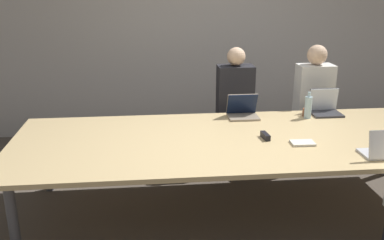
# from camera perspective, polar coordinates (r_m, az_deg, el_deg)

# --- Properties ---
(ground_plane) EXTENTS (24.00, 24.00, 0.00)m
(ground_plane) POSITION_cam_1_polar(r_m,az_deg,el_deg) (4.18, 5.57, -11.74)
(ground_plane) COLOR brown
(curtain_wall) EXTENTS (12.00, 0.06, 2.80)m
(curtain_wall) POSITION_cam_1_polar(r_m,az_deg,el_deg) (5.92, 1.62, 11.60)
(curtain_wall) COLOR #BCB7B2
(curtain_wall) RESTS_ON ground_plane
(conference_table) EXTENTS (4.01, 1.53, 0.73)m
(conference_table) POSITION_cam_1_polar(r_m,az_deg,el_deg) (3.88, 5.87, -3.00)
(conference_table) COLOR #D6B77F
(conference_table) RESTS_ON ground_plane
(laptop_far_right) EXTENTS (0.31, 0.25, 0.26)m
(laptop_far_right) POSITION_cam_1_polar(r_m,az_deg,el_deg) (4.75, 17.28, 1.73)
(laptop_far_right) COLOR #333338
(laptop_far_right) RESTS_ON conference_table
(person_far_right) EXTENTS (0.40, 0.24, 1.40)m
(person_far_right) POSITION_cam_1_polar(r_m,az_deg,el_deg) (5.12, 15.75, 1.67)
(person_far_right) COLOR #2D2D38
(person_far_right) RESTS_ON ground_plane
(cup_far_right) EXTENTS (0.07, 0.07, 0.08)m
(cup_far_right) POSITION_cam_1_polar(r_m,az_deg,el_deg) (4.60, 14.95, 1.00)
(cup_far_right) COLOR brown
(cup_far_right) RESTS_ON conference_table
(bottle_far_right) EXTENTS (0.07, 0.07, 0.27)m
(bottle_far_right) POSITION_cam_1_polar(r_m,az_deg,el_deg) (4.52, 15.23, 1.70)
(bottle_far_right) COLOR #ADD1E0
(bottle_far_right) RESTS_ON conference_table
(laptop_far_center) EXTENTS (0.31, 0.25, 0.24)m
(laptop_far_center) POSITION_cam_1_polar(r_m,az_deg,el_deg) (4.44, 6.76, 1.28)
(laptop_far_center) COLOR gray
(laptop_far_center) RESTS_ON conference_table
(person_far_center) EXTENTS (0.40, 0.24, 1.38)m
(person_far_center) POSITION_cam_1_polar(r_m,az_deg,el_deg) (4.91, 5.69, 1.38)
(person_far_center) COLOR #2D2D38
(person_far_center) RESTS_ON ground_plane
(stapler) EXTENTS (0.06, 0.15, 0.05)m
(stapler) POSITION_cam_1_polar(r_m,az_deg,el_deg) (3.88, 9.75, -2.10)
(stapler) COLOR black
(stapler) RESTS_ON conference_table
(notebook) EXTENTS (0.20, 0.14, 0.02)m
(notebook) POSITION_cam_1_polar(r_m,az_deg,el_deg) (3.82, 14.54, -2.98)
(notebook) COLOR silver
(notebook) RESTS_ON conference_table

